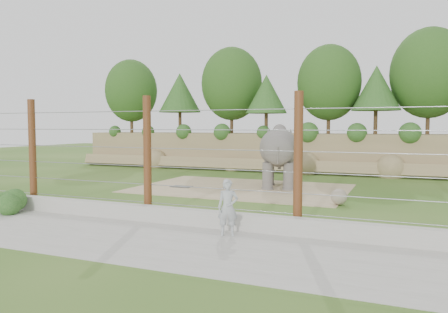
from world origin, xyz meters
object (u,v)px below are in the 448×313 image
at_px(barrier_fence, 147,157).
at_px(zookeeper, 228,207).
at_px(stone_ball, 339,197).
at_px(elephant, 279,157).

xyz_separation_m(barrier_fence, zookeeper, (3.35, -1.22, -1.21)).
relative_size(stone_ball, zookeeper, 0.40).
xyz_separation_m(stone_ball, zookeeper, (-2.15, -5.92, 0.46)).
xyz_separation_m(stone_ball, barrier_fence, (-5.50, -4.70, 1.67)).
height_order(elephant, stone_ball, elephant).
height_order(stone_ball, zookeeper, zookeeper).
distance_m(elephant, barrier_fence, 8.71).
xyz_separation_m(elephant, barrier_fence, (-2.08, -8.45, 0.49)).
xyz_separation_m(elephant, zookeeper, (1.27, -9.67, -0.73)).
distance_m(elephant, stone_ball, 5.21).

